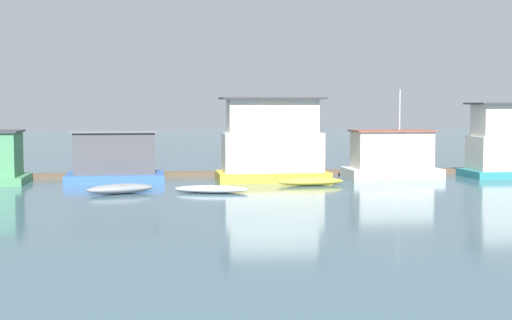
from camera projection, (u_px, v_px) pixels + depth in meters
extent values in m
plane|color=#426070|center=(254.00, 180.00, 46.46)|extent=(200.00, 200.00, 0.00)
cube|color=brown|center=(247.00, 173.00, 49.59)|extent=(51.00, 1.43, 0.30)
cube|color=#3866B7|center=(116.00, 178.00, 45.43)|extent=(6.11, 3.95, 0.56)
cube|color=#4C4C51|center=(115.00, 153.00, 45.31)|extent=(5.02, 2.86, 2.61)
cube|color=slate|center=(115.00, 131.00, 45.21)|extent=(5.32, 3.16, 0.12)
cube|color=gold|center=(272.00, 176.00, 46.28)|extent=(7.16, 3.51, 0.59)
cube|color=silver|center=(272.00, 152.00, 46.17)|extent=(6.37, 2.73, 2.52)
cube|color=silver|center=(272.00, 116.00, 45.99)|extent=(5.76, 2.11, 2.16)
cube|color=#38383D|center=(272.00, 98.00, 45.90)|extent=(6.67, 3.03, 0.12)
cube|color=white|center=(391.00, 173.00, 47.88)|extent=(6.19, 3.51, 0.68)
cube|color=silver|center=(392.00, 150.00, 47.76)|extent=(5.09, 2.42, 2.44)
cube|color=brown|center=(392.00, 131.00, 47.66)|extent=(5.39, 2.72, 0.12)
cylinder|color=#B2B2B7|center=(400.00, 110.00, 47.63)|extent=(0.12, 0.12, 2.70)
ellipsoid|color=gray|center=(120.00, 189.00, 39.34)|extent=(3.98, 2.45, 0.55)
cube|color=#997F60|center=(120.00, 185.00, 39.32)|extent=(0.50, 1.04, 0.08)
ellipsoid|color=white|center=(211.00, 189.00, 39.83)|extent=(4.41, 2.60, 0.39)
cube|color=#997F60|center=(211.00, 187.00, 39.82)|extent=(0.51, 1.24, 0.08)
ellipsoid|color=yellow|center=(311.00, 182.00, 43.37)|extent=(4.13, 1.27, 0.48)
cube|color=#997F60|center=(311.00, 179.00, 43.36)|extent=(0.20, 0.91, 0.08)
cylinder|color=#846B4C|center=(242.00, 162.00, 48.50)|extent=(0.23, 0.23, 2.02)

